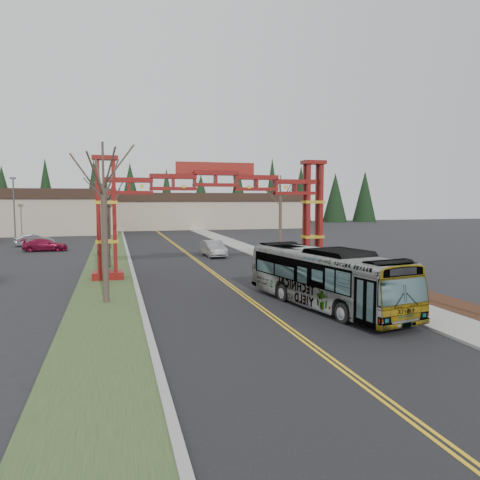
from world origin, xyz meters
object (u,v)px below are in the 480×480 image
object	(u,v)px
transit_bus	(325,278)
parked_car_mid_a	(45,245)
gateway_arch	(216,197)
light_pole_far	(14,204)
bare_tree_median_near	(103,185)
barrel_south	(347,269)
barrel_north	(303,259)
bare_tree_median_far	(109,203)
retail_building_east	(200,210)
bare_tree_right_far	(280,196)
barrel_mid	(312,260)
bare_tree_median_mid	(107,200)
street_sign	(357,260)
parked_car_far_a	(34,240)
silver_sedan	(213,249)

from	to	relation	value
transit_bus	parked_car_mid_a	xyz separation A→B (m)	(-18.42, 33.39, -0.93)
gateway_arch	light_pole_far	xyz separation A→B (m)	(-20.84, 36.02, -0.87)
bare_tree_median_near	barrel_south	distance (m)	19.62
barrel_north	parked_car_mid_a	bearing A→B (deg)	144.15
gateway_arch	bare_tree_median_far	distance (m)	22.89
retail_building_east	bare_tree_right_far	size ratio (longest dim) A/B	4.52
gateway_arch	parked_car_mid_a	bearing A→B (deg)	125.22
light_pole_far	barrel_mid	xyz separation A→B (m)	(30.09, -33.14, -4.63)
bare_tree_median_mid	bare_tree_median_far	bearing A→B (deg)	90.00
street_sign	barrel_north	size ratio (longest dim) A/B	2.24
barrel_south	bare_tree_right_far	bearing A→B (deg)	89.30
parked_car_mid_a	barrel_north	bearing A→B (deg)	-124.75
barrel_north	bare_tree_right_far	bearing A→B (deg)	83.25
retail_building_east	bare_tree_right_far	distance (m)	48.93
transit_bus	parked_car_far_a	xyz separation A→B (m)	(-20.52, 39.98, -0.88)
bare_tree_right_far	parked_car_mid_a	bearing A→B (deg)	161.83
transit_bus	barrel_mid	bearing A→B (deg)	57.34
gateway_arch	light_pole_far	world-z (taller)	gateway_arch
retail_building_east	bare_tree_median_near	size ratio (longest dim) A/B	4.24
street_sign	gateway_arch	bearing A→B (deg)	151.73
gateway_arch	bare_tree_median_far	xyz separation A→B (m)	(-8.00, 21.44, -0.63)
retail_building_east	parked_car_far_a	distance (m)	43.64
bare_tree_median_near	light_pole_far	size ratio (longest dim) A/B	1.01
parked_car_mid_a	street_sign	xyz separation A→B (m)	(24.33, -26.30, 0.81)
light_pole_far	street_sign	size ratio (longest dim) A/B	4.22
barrel_south	barrel_mid	size ratio (longest dim) A/B	0.92
bare_tree_median_mid	street_sign	world-z (taller)	bare_tree_median_mid
retail_building_east	silver_sedan	distance (m)	51.15
retail_building_east	bare_tree_median_mid	size ratio (longest dim) A/B	4.87
barrel_mid	barrel_north	distance (m)	1.16
parked_car_far_a	bare_tree_right_far	world-z (taller)	bare_tree_right_far
barrel_mid	retail_building_east	bearing A→B (deg)	89.27
silver_sedan	bare_tree_median_near	size ratio (longest dim) A/B	0.55
gateway_arch	retail_building_east	bearing A→B (deg)	80.83
parked_car_far_a	barrel_north	bearing A→B (deg)	-151.06
street_sign	parked_car_mid_a	bearing A→B (deg)	132.77
parked_car_far_a	street_sign	size ratio (longest dim) A/B	2.15
street_sign	barrel_south	distance (m)	2.76
bare_tree_median_far	barrel_south	world-z (taller)	bare_tree_median_far
bare_tree_median_mid	barrel_north	bearing A→B (deg)	-6.46
parked_car_far_a	barrel_north	distance (m)	35.37
gateway_arch	barrel_north	xyz separation A→B (m)	(8.92, 3.99, -5.52)
transit_bus	light_pole_far	distance (m)	53.97
gateway_arch	street_sign	world-z (taller)	gateway_arch
barrel_mid	street_sign	bearing A→B (deg)	-89.67
parked_car_mid_a	bare_tree_median_near	world-z (taller)	bare_tree_median_near
parked_car_mid_a	parked_car_far_a	world-z (taller)	parked_car_far_a
retail_building_east	parked_car_mid_a	xyz separation A→B (m)	(-25.04, -40.65, -2.82)
bare_tree_right_far	gateway_arch	bearing A→B (deg)	-127.38
gateway_arch	silver_sedan	size ratio (longest dim) A/B	3.67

